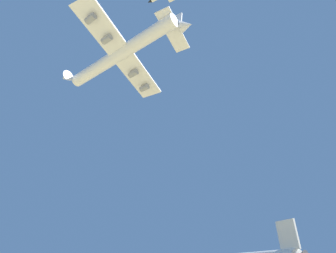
{
  "coord_description": "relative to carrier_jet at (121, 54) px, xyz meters",
  "views": [
    {
      "loc": [
        -45.61,
        81.29,
        3.3
      ],
      "look_at": [
        21.99,
        20.15,
        54.66
      ],
      "focal_mm": 27.35,
      "sensor_mm": 36.0,
      "label": 1
    }
  ],
  "objects": [
    {
      "name": "carrier_jet",
      "position": [
        0.0,
        0.0,
        0.0
      ],
      "size": [
        75.05,
        59.83,
        21.4
      ],
      "rotation": [
        0.16,
        0.0,
        0.36
      ],
      "color": "white"
    }
  ]
}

